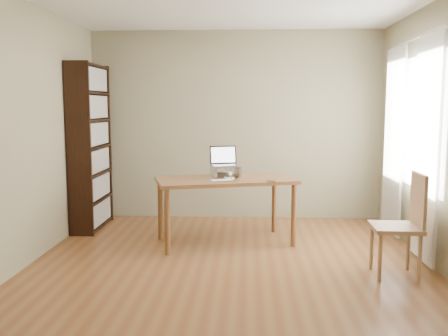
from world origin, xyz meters
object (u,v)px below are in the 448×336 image
(bookshelf, at_px, (91,147))
(chair, at_px, (404,221))
(desk, at_px, (225,186))
(cat, at_px, (224,172))
(keyboard, at_px, (222,181))
(laptop, at_px, (226,161))

(bookshelf, xyz_separation_m, chair, (3.45, -1.69, -0.53))
(desk, distance_m, cat, 0.19)
(desk, height_order, chair, chair)
(desk, distance_m, keyboard, 0.24)
(chair, bearing_deg, laptop, 146.29)
(laptop, bearing_deg, keyboard, -110.59)
(laptop, bearing_deg, cat, -144.74)
(bookshelf, distance_m, keyboard, 1.95)
(desk, height_order, cat, cat)
(bookshelf, xyz_separation_m, keyboard, (1.73, -0.85, -0.29))
(laptop, relative_size, cat, 0.76)
(chair, bearing_deg, cat, 147.17)
(keyboard, bearing_deg, cat, 66.12)
(bookshelf, height_order, desk, bookshelf)
(chair, bearing_deg, bookshelf, 155.26)
(keyboard, height_order, cat, cat)
(bookshelf, distance_m, chair, 3.88)
(bookshelf, distance_m, laptop, 1.83)
(keyboard, relative_size, cat, 0.59)
(laptop, relative_size, keyboard, 1.30)
(bookshelf, relative_size, desk, 1.24)
(bookshelf, xyz_separation_m, desk, (1.75, -0.63, -0.39))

